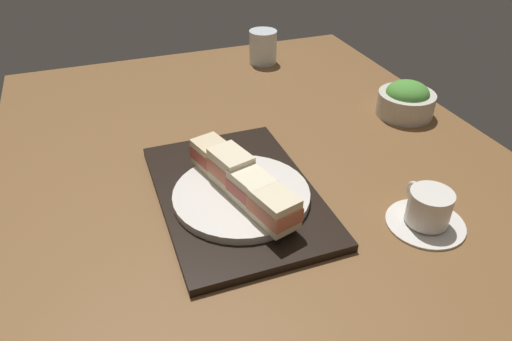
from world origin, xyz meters
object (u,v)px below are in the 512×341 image
(sandwich_nearmost, at_px, (213,155))
(coffee_cup, at_px, (428,211))
(sandwich_farmost, at_px, (274,208))
(drinking_glass, at_px, (263,47))
(sandwich_plate, at_px, (241,195))
(sandwich_inner_near, at_px, (231,168))
(sandwich_inner_far, at_px, (252,188))
(salad_bowl, at_px, (406,100))

(sandwich_nearmost, xyz_separation_m, coffee_cup, (0.24, 0.29, -0.03))
(sandwich_nearmost, height_order, sandwich_farmost, sandwich_farmost)
(coffee_cup, bearing_deg, drinking_glass, 179.86)
(coffee_cup, relative_size, drinking_glass, 1.40)
(sandwich_plate, distance_m, drinking_glass, 0.67)
(sandwich_inner_near, height_order, sandwich_inner_far, sandwich_inner_near)
(sandwich_inner_far, bearing_deg, sandwich_farmost, 14.55)
(coffee_cup, height_order, drinking_glass, drinking_glass)
(sandwich_inner_far, bearing_deg, drinking_glass, 157.62)
(sandwich_nearmost, bearing_deg, sandwich_inner_near, 14.55)
(sandwich_inner_near, height_order, salad_bowl, sandwich_inner_near)
(sandwich_plate, height_order, coffee_cup, coffee_cup)
(salad_bowl, distance_m, coffee_cup, 0.39)
(sandwich_plate, bearing_deg, sandwich_inner_far, 14.55)
(sandwich_plate, xyz_separation_m, sandwich_inner_far, (0.03, 0.01, 0.03))
(sandwich_nearmost, distance_m, sandwich_inner_far, 0.13)
(sandwich_nearmost, xyz_separation_m, sandwich_inner_far, (0.12, 0.03, 0.00))
(coffee_cup, bearing_deg, sandwich_inner_far, -114.74)
(sandwich_plate, xyz_separation_m, sandwich_inner_near, (-0.03, -0.01, 0.04))
(sandwich_nearmost, height_order, coffee_cup, sandwich_nearmost)
(sandwich_farmost, xyz_separation_m, coffee_cup, (0.06, 0.24, -0.03))
(salad_bowl, distance_m, drinking_glass, 0.46)
(drinking_glass, bearing_deg, coffee_cup, -0.14)
(sandwich_nearmost, relative_size, sandwich_inner_far, 1.02)
(sandwich_nearmost, relative_size, drinking_glass, 0.95)
(sandwich_inner_far, xyz_separation_m, coffee_cup, (0.12, 0.26, -0.03))
(sandwich_plate, relative_size, sandwich_farmost, 2.64)
(sandwich_nearmost, xyz_separation_m, sandwich_farmost, (0.18, 0.05, 0.00))
(coffee_cup, xyz_separation_m, drinking_glass, (-0.76, 0.00, 0.02))
(salad_bowl, bearing_deg, coffee_cup, -29.64)
(sandwich_inner_near, xyz_separation_m, coffee_cup, (0.18, 0.28, -0.03))
(sandwich_inner_far, relative_size, drinking_glass, 0.93)
(salad_bowl, bearing_deg, drinking_glass, -155.09)
(sandwich_nearmost, xyz_separation_m, salad_bowl, (-0.10, 0.49, -0.02))
(sandwich_inner_near, bearing_deg, sandwich_inner_far, 14.55)
(sandwich_plate, xyz_separation_m, salad_bowl, (-0.19, 0.46, 0.01))
(sandwich_plate, relative_size, sandwich_nearmost, 2.70)
(sandwich_inner_far, distance_m, coffee_cup, 0.29)
(sandwich_inner_near, relative_size, sandwich_inner_far, 1.02)
(sandwich_nearmost, distance_m, coffee_cup, 0.38)
(salad_bowl, bearing_deg, sandwich_plate, -67.50)
(sandwich_plate, height_order, sandwich_nearmost, sandwich_nearmost)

